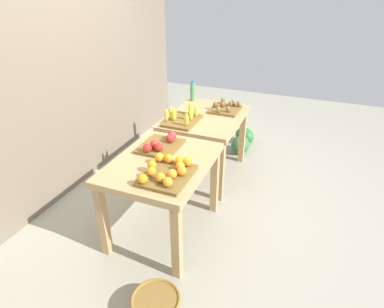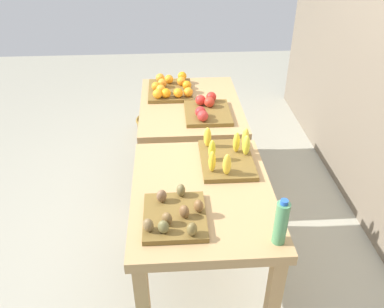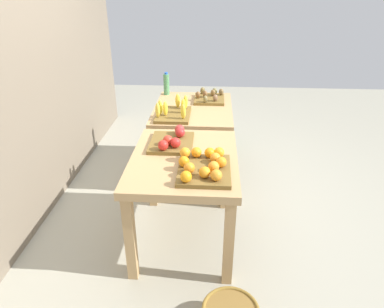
# 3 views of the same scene
# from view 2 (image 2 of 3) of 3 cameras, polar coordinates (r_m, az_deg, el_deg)

# --- Properties ---
(ground_plane) EXTENTS (8.00, 8.00, 0.00)m
(ground_plane) POSITION_cam_2_polar(r_m,az_deg,el_deg) (3.17, 0.41, -9.74)
(ground_plane) COLOR gray
(display_table_left) EXTENTS (1.04, 0.80, 0.76)m
(display_table_left) POSITION_cam_2_polar(r_m,az_deg,el_deg) (3.25, -0.23, 5.57)
(display_table_left) COLOR tan
(display_table_left) RESTS_ON ground_plane
(display_table_right) EXTENTS (1.04, 0.80, 0.76)m
(display_table_right) POSITION_cam_2_polar(r_m,az_deg,el_deg) (2.32, 1.45, -7.37)
(display_table_right) COLOR tan
(display_table_right) RESTS_ON ground_plane
(orange_bin) EXTENTS (0.46, 0.38, 0.11)m
(orange_bin) POSITION_cam_2_polar(r_m,az_deg,el_deg) (3.36, -3.12, 9.48)
(orange_bin) COLOR brown
(orange_bin) RESTS_ON display_table_left
(apple_bin) EXTENTS (0.42, 0.34, 0.11)m
(apple_bin) POSITION_cam_2_polar(r_m,az_deg,el_deg) (3.01, 2.11, 6.37)
(apple_bin) COLOR brown
(apple_bin) RESTS_ON display_table_left
(banana_crate) EXTENTS (0.44, 0.32, 0.17)m
(banana_crate) POSITION_cam_2_polar(r_m,az_deg,el_deg) (2.46, 5.02, -0.26)
(banana_crate) COLOR brown
(banana_crate) RESTS_ON display_table_right
(kiwi_bin) EXTENTS (0.37, 0.33, 0.10)m
(kiwi_bin) POSITION_cam_2_polar(r_m,az_deg,el_deg) (2.04, -2.50, -8.83)
(kiwi_bin) COLOR brown
(kiwi_bin) RESTS_ON display_table_right
(water_bottle) EXTENTS (0.07, 0.07, 0.26)m
(water_bottle) POSITION_cam_2_polar(r_m,az_deg,el_deg) (1.91, 12.69, -9.62)
(water_bottle) COLOR #4C8C59
(water_bottle) RESTS_ON display_table_right
(wicker_basket) EXTENTS (0.36, 0.36, 0.18)m
(wicker_basket) POSITION_cam_2_polar(r_m,az_deg,el_deg) (4.26, -5.63, 4.08)
(wicker_basket) COLOR brown
(wicker_basket) RESTS_ON ground_plane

